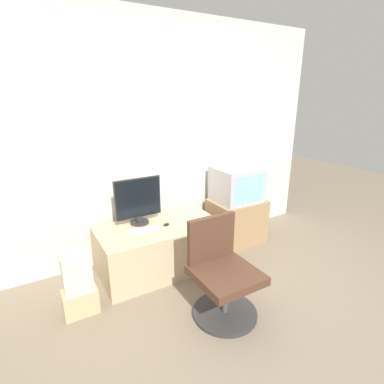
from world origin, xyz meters
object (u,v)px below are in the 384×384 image
(keyboard, at_px, (143,230))
(main_monitor, at_px, (138,201))
(mouse, at_px, (166,224))
(office_chair, at_px, (222,276))
(crt_tv, at_px, (237,184))
(cardboard_box_lower, at_px, (81,301))

(keyboard, bearing_deg, main_monitor, 79.71)
(mouse, distance_m, office_chair, 0.86)
(keyboard, height_order, mouse, mouse)
(keyboard, xyz_separation_m, crt_tv, (1.27, 0.13, 0.25))
(office_chair, height_order, cardboard_box_lower, office_chair)
(keyboard, bearing_deg, office_chair, -66.95)
(cardboard_box_lower, bearing_deg, office_chair, -29.17)
(main_monitor, height_order, mouse, main_monitor)
(office_chair, bearing_deg, crt_tv, 46.87)
(keyboard, relative_size, mouse, 5.20)
(keyboard, distance_m, crt_tv, 1.30)
(crt_tv, bearing_deg, office_chair, -133.13)
(main_monitor, relative_size, keyboard, 1.47)
(mouse, bearing_deg, crt_tv, 7.99)
(mouse, relative_size, crt_tv, 0.12)
(main_monitor, bearing_deg, crt_tv, -2.66)
(main_monitor, height_order, cardboard_box_lower, main_monitor)
(main_monitor, relative_size, office_chair, 0.60)
(mouse, height_order, office_chair, office_chair)
(main_monitor, distance_m, cardboard_box_lower, 1.06)
(keyboard, relative_size, cardboard_box_lower, 1.20)
(mouse, bearing_deg, main_monitor, 136.85)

